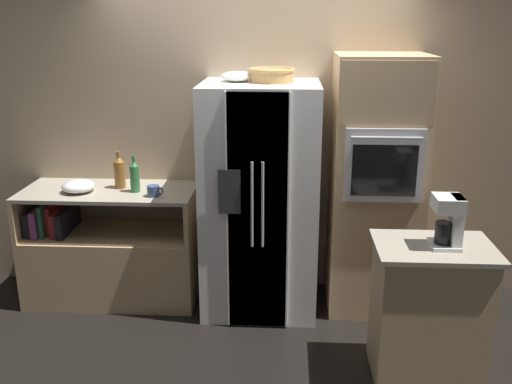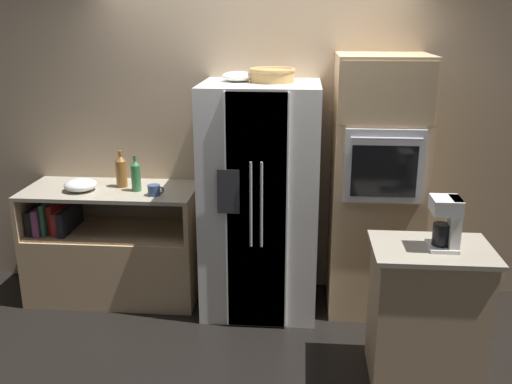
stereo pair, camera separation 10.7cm
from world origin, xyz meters
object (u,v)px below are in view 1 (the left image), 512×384
(wall_oven, at_px, (375,186))
(wicker_basket, at_px, (272,74))
(refrigerator, at_px, (260,200))
(mug, at_px, (154,191))
(fruit_bowl, at_px, (237,76))
(bottle_short, at_px, (135,176))
(bottle_tall, at_px, (119,172))
(coffee_maker, at_px, (450,220))
(mixing_bowl, at_px, (78,186))

(wall_oven, relative_size, wicker_basket, 5.82)
(refrigerator, height_order, mug, refrigerator)
(wall_oven, height_order, fruit_bowl, wall_oven)
(bottle_short, bearing_deg, refrigerator, -1.73)
(bottle_tall, relative_size, coffee_maker, 0.92)
(mixing_bowl, bearing_deg, bottle_short, 4.19)
(wall_oven, height_order, mug, wall_oven)
(fruit_bowl, bearing_deg, wicker_basket, -4.86)
(wall_oven, bearing_deg, bottle_tall, 178.26)
(refrigerator, xyz_separation_m, bottle_tall, (-1.14, 0.13, 0.18))
(coffee_maker, bearing_deg, refrigerator, 142.83)
(refrigerator, xyz_separation_m, wall_oven, (0.90, 0.07, 0.11))
(refrigerator, height_order, mixing_bowl, refrigerator)
(refrigerator, relative_size, bottle_tall, 6.01)
(wall_oven, relative_size, mixing_bowl, 7.80)
(fruit_bowl, distance_m, mixing_bowl, 1.53)
(wall_oven, bearing_deg, wicker_basket, -179.97)
(wicker_basket, distance_m, mug, 1.27)
(fruit_bowl, relative_size, mug, 1.89)
(mixing_bowl, bearing_deg, mug, -6.98)
(mixing_bowl, bearing_deg, fruit_bowl, 4.15)
(refrigerator, relative_size, bottle_short, 6.21)
(fruit_bowl, bearing_deg, refrigerator, -26.47)
(wall_oven, xyz_separation_m, coffee_maker, (0.30, -0.98, 0.08))
(wicker_basket, height_order, mixing_bowl, wicker_basket)
(coffee_maker, bearing_deg, bottle_short, 156.78)
(wall_oven, relative_size, coffee_maker, 6.18)
(mixing_bowl, bearing_deg, refrigerator, 0.11)
(fruit_bowl, bearing_deg, wall_oven, -1.16)
(bottle_tall, relative_size, bottle_short, 1.03)
(refrigerator, distance_m, coffee_maker, 1.52)
(wicker_basket, relative_size, mug, 2.69)
(wall_oven, height_order, bottle_tall, wall_oven)
(wicker_basket, bearing_deg, bottle_short, -178.05)
(bottle_tall, bearing_deg, wall_oven, -1.74)
(wall_oven, bearing_deg, mug, -175.15)
(wicker_basket, relative_size, bottle_short, 1.19)
(wall_oven, distance_m, mixing_bowl, 2.34)
(coffee_maker, bearing_deg, mug, 157.61)
(refrigerator, height_order, wicker_basket, wicker_basket)
(refrigerator, relative_size, mixing_bowl, 7.00)
(fruit_bowl, distance_m, bottle_short, 1.13)
(bottle_tall, relative_size, mug, 2.33)
(mug, xyz_separation_m, coffee_maker, (2.03, -0.83, 0.11))
(bottle_tall, height_order, bottle_short, bottle_tall)
(refrigerator, xyz_separation_m, mixing_bowl, (-1.44, -0.00, 0.09))
(wicker_basket, bearing_deg, mug, -170.86)
(bottle_tall, distance_m, bottle_short, 0.18)
(fruit_bowl, height_order, mug, fruit_bowl)
(wicker_basket, bearing_deg, refrigerator, -141.20)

